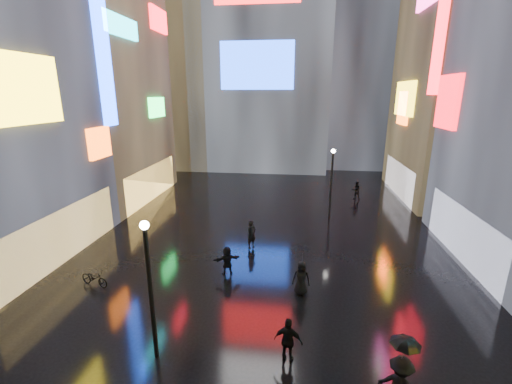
% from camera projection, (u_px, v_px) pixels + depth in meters
% --- Properties ---
extents(ground, '(140.00, 140.00, 0.00)m').
position_uv_depth(ground, '(270.00, 229.00, 23.74)').
color(ground, black).
rests_on(ground, ground).
extents(building_left_far, '(10.28, 12.00, 22.00)m').
position_uv_depth(building_left_far, '(86.00, 70.00, 28.32)').
color(building_left_far, black).
rests_on(building_left_far, ground).
extents(building_right_far, '(10.28, 12.00, 28.00)m').
position_uv_depth(building_right_far, '(480.00, 30.00, 27.50)').
color(building_right_far, black).
rests_on(building_right_far, ground).
extents(tower_flank_right, '(12.00, 12.00, 34.00)m').
position_uv_depth(tower_flank_right, '(361.00, 28.00, 42.75)').
color(tower_flank_right, black).
rests_on(tower_flank_right, ground).
extents(tower_flank_left, '(10.00, 10.00, 26.00)m').
position_uv_depth(tower_flank_left, '(175.00, 61.00, 42.78)').
color(tower_flank_left, black).
rests_on(tower_flank_left, ground).
extents(lamp_near, '(0.30, 0.30, 5.20)m').
position_uv_depth(lamp_near, '(150.00, 284.00, 11.46)').
color(lamp_near, black).
rests_on(lamp_near, ground).
extents(lamp_far, '(0.30, 0.30, 5.20)m').
position_uv_depth(lamp_far, '(332.00, 179.00, 25.50)').
color(lamp_far, black).
rests_on(lamp_far, ground).
extents(pedestrian_3, '(1.07, 0.60, 1.71)m').
position_uv_depth(pedestrian_3, '(288.00, 341.00, 11.82)').
color(pedestrian_3, black).
rests_on(pedestrian_3, ground).
extents(pedestrian_4, '(0.85, 0.58, 1.66)m').
position_uv_depth(pedestrian_4, '(301.00, 278.00, 15.87)').
color(pedestrian_4, black).
rests_on(pedestrian_4, ground).
extents(pedestrian_5, '(1.48, 0.99, 1.53)m').
position_uv_depth(pedestrian_5, '(227.00, 261.00, 17.67)').
color(pedestrian_5, black).
rests_on(pedestrian_5, ground).
extents(pedestrian_6, '(0.73, 0.74, 1.71)m').
position_uv_depth(pedestrian_6, '(252.00, 234.00, 20.75)').
color(pedestrian_6, black).
rests_on(pedestrian_6, ground).
extents(pedestrian_7, '(0.83, 0.67, 1.59)m').
position_uv_depth(pedestrian_7, '(356.00, 190.00, 30.38)').
color(pedestrian_7, black).
rests_on(pedestrian_7, ground).
extents(umbrella_1, '(1.04, 1.04, 0.72)m').
position_uv_depth(umbrella_1, '(405.00, 348.00, 9.52)').
color(umbrella_1, black).
rests_on(umbrella_1, pedestrian_2).
extents(umbrella_2, '(0.95, 0.93, 0.82)m').
position_uv_depth(umbrella_2, '(302.00, 254.00, 15.53)').
color(umbrella_2, black).
rests_on(umbrella_2, pedestrian_4).
extents(bicycle, '(1.72, 0.99, 0.85)m').
position_uv_depth(bicycle, '(94.00, 278.00, 16.69)').
color(bicycle, black).
rests_on(bicycle, ground).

